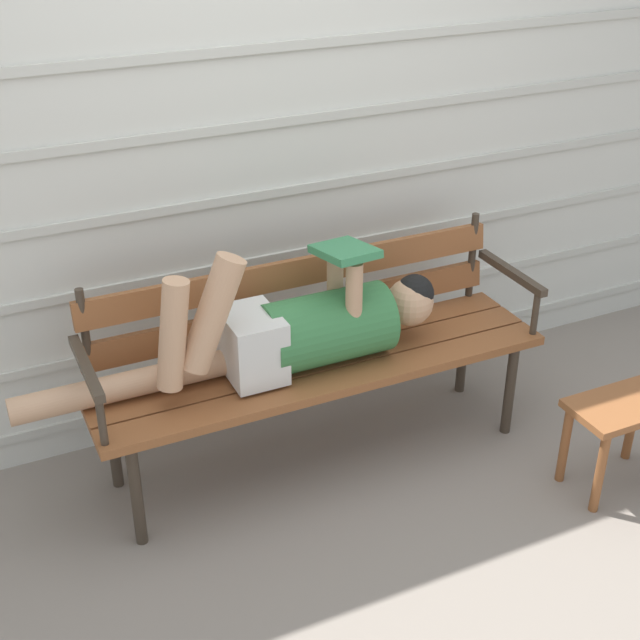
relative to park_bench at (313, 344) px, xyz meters
The scene contains 5 objects.
ground_plane 0.53m from the park_bench, 90.00° to the right, with size 12.00×12.00×0.00m, color gray.
house_siding 0.89m from the park_bench, 90.00° to the left, with size 5.48×0.08×2.57m.
park_bench is the anchor object (origin of this frame).
reclining_person 0.18m from the park_bench, 145.45° to the right, with size 1.65×0.28×0.56m.
footstool 1.22m from the park_bench, 36.05° to the right, with size 0.43×0.25×0.38m.
Camera 1 is at (-1.24, -2.55, 2.25)m, focal length 49.23 mm.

